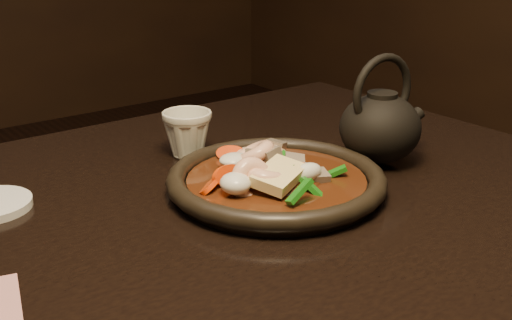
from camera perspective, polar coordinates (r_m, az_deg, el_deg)
table at (r=0.84m, az=-14.85°, el=-12.19°), size 1.60×0.90×0.75m
plate at (r=0.92m, az=1.81°, el=-1.90°), size 0.32×0.32×0.03m
stirfry at (r=0.92m, az=1.31°, el=-1.31°), size 0.22×0.23×0.07m
tea_cup at (r=1.06m, az=-6.11°, el=2.46°), size 0.10×0.09×0.08m
teapot at (r=1.03m, az=11.02°, el=3.15°), size 0.16×0.13×0.17m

